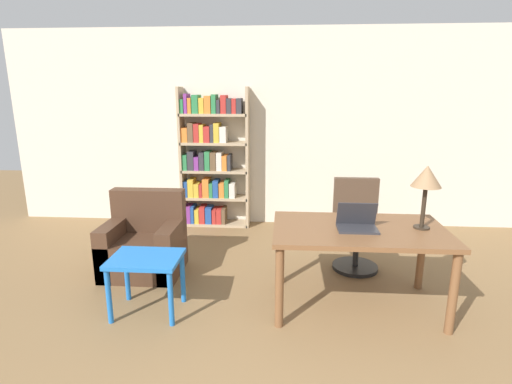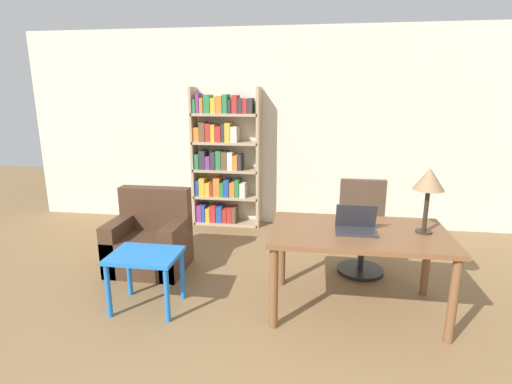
{
  "view_description": "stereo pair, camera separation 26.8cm",
  "coord_description": "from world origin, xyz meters",
  "px_view_note": "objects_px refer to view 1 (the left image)",
  "views": [
    {
      "loc": [
        -0.09,
        -1.07,
        1.86
      ],
      "look_at": [
        -0.34,
        2.41,
        0.98
      ],
      "focal_mm": 28.0,
      "sensor_mm": 36.0,
      "label": 1
    },
    {
      "loc": [
        0.18,
        -1.04,
        1.86
      ],
      "look_at": [
        -0.34,
        2.41,
        0.98
      ],
      "focal_mm": 28.0,
      "sensor_mm": 36.0,
      "label": 2
    }
  ],
  "objects_px": {
    "desk": "(359,239)",
    "laptop": "(357,223)",
    "table_lamp": "(427,179)",
    "side_table_blue": "(146,267)",
    "armchair": "(144,246)",
    "office_chair": "(356,228)",
    "bookshelf": "(210,161)"
  },
  "relations": [
    {
      "from": "desk",
      "to": "laptop",
      "type": "height_order",
      "value": "laptop"
    },
    {
      "from": "table_lamp",
      "to": "desk",
      "type": "bearing_deg",
      "value": -176.25
    },
    {
      "from": "side_table_blue",
      "to": "desk",
      "type": "bearing_deg",
      "value": 7.53
    },
    {
      "from": "desk",
      "to": "laptop",
      "type": "relative_size",
      "value": 4.41
    },
    {
      "from": "laptop",
      "to": "armchair",
      "type": "xyz_separation_m",
      "value": [
        -2.08,
        0.58,
        -0.5
      ]
    },
    {
      "from": "office_chair",
      "to": "bookshelf",
      "type": "relative_size",
      "value": 0.5
    },
    {
      "from": "office_chair",
      "to": "side_table_blue",
      "type": "relative_size",
      "value": 1.64
    },
    {
      "from": "laptop",
      "to": "bookshelf",
      "type": "xyz_separation_m",
      "value": [
        -1.65,
        2.16,
        0.14
      ]
    },
    {
      "from": "table_lamp",
      "to": "armchair",
      "type": "relative_size",
      "value": 0.64
    },
    {
      "from": "office_chair",
      "to": "armchair",
      "type": "xyz_separation_m",
      "value": [
        -2.24,
        -0.29,
        -0.16
      ]
    },
    {
      "from": "side_table_blue",
      "to": "armchair",
      "type": "relative_size",
      "value": 0.69
    },
    {
      "from": "laptop",
      "to": "armchair",
      "type": "height_order",
      "value": "laptop"
    },
    {
      "from": "table_lamp",
      "to": "side_table_blue",
      "type": "distance_m",
      "value": 2.46
    },
    {
      "from": "laptop",
      "to": "table_lamp",
      "type": "bearing_deg",
      "value": 6.35
    },
    {
      "from": "desk",
      "to": "office_chair",
      "type": "distance_m",
      "value": 0.88
    },
    {
      "from": "side_table_blue",
      "to": "bookshelf",
      "type": "bearing_deg",
      "value": 87.0
    },
    {
      "from": "table_lamp",
      "to": "office_chair",
      "type": "bearing_deg",
      "value": 115.99
    },
    {
      "from": "office_chair",
      "to": "desk",
      "type": "bearing_deg",
      "value": -98.74
    },
    {
      "from": "office_chair",
      "to": "side_table_blue",
      "type": "height_order",
      "value": "office_chair"
    },
    {
      "from": "armchair",
      "to": "bookshelf",
      "type": "bearing_deg",
      "value": 74.9
    },
    {
      "from": "laptop",
      "to": "side_table_blue",
      "type": "xyz_separation_m",
      "value": [
        -1.78,
        -0.21,
        -0.36
      ]
    },
    {
      "from": "bookshelf",
      "to": "armchair",
      "type": "bearing_deg",
      "value": -105.1
    },
    {
      "from": "office_chair",
      "to": "bookshelf",
      "type": "xyz_separation_m",
      "value": [
        -1.81,
        1.29,
        0.48
      ]
    },
    {
      "from": "desk",
      "to": "table_lamp",
      "type": "height_order",
      "value": "table_lamp"
    },
    {
      "from": "desk",
      "to": "side_table_blue",
      "type": "height_order",
      "value": "desk"
    },
    {
      "from": "desk",
      "to": "office_chair",
      "type": "bearing_deg",
      "value": 81.26
    },
    {
      "from": "desk",
      "to": "laptop",
      "type": "bearing_deg",
      "value": -136.94
    },
    {
      "from": "armchair",
      "to": "bookshelf",
      "type": "height_order",
      "value": "bookshelf"
    },
    {
      "from": "desk",
      "to": "side_table_blue",
      "type": "xyz_separation_m",
      "value": [
        -1.8,
        -0.24,
        -0.21
      ]
    },
    {
      "from": "bookshelf",
      "to": "office_chair",
      "type": "bearing_deg",
      "value": -35.43
    },
    {
      "from": "laptop",
      "to": "bookshelf",
      "type": "height_order",
      "value": "bookshelf"
    },
    {
      "from": "desk",
      "to": "side_table_blue",
      "type": "relative_size",
      "value": 2.5
    }
  ]
}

